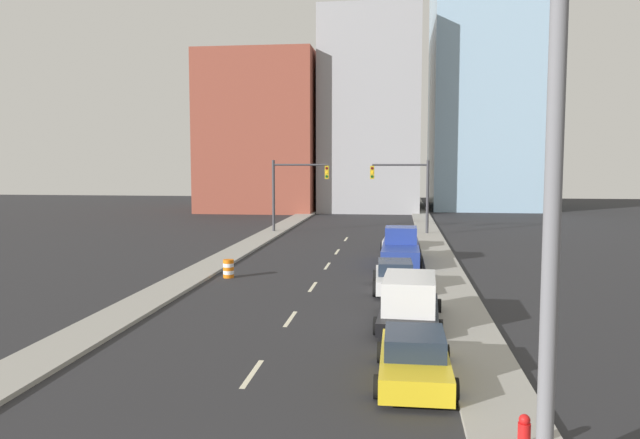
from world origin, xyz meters
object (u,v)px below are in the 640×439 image
object	(u,v)px
utility_pole_right_near	(553,203)
sedan_yellow	(414,358)
sedan_silver	(397,240)
traffic_signal_left	(290,185)
fire_hydrant	(524,434)
traffic_signal_right	(410,186)
pickup_truck_blue	(401,250)
traffic_barrel	(228,269)
sedan_white	(395,277)
box_truck_black	(409,302)

from	to	relation	value
utility_pole_right_near	sedan_yellow	xyz separation A→B (m)	(-2.32, 5.07, -4.63)
utility_pole_right_near	sedan_silver	world-z (taller)	utility_pole_right_near
traffic_signal_left	fire_hydrant	xyz separation A→B (m)	(11.82, -39.39, -3.65)
traffic_signal_right	fire_hydrant	bearing A→B (deg)	-87.57
utility_pole_right_near	pickup_truck_blue	bearing A→B (deg)	96.07
traffic_barrel	sedan_yellow	bearing A→B (deg)	-57.20
traffic_signal_right	traffic_barrel	world-z (taller)	traffic_signal_right
traffic_barrel	sedan_yellow	distance (m)	17.08
traffic_signal_left	sedan_white	size ratio (longest dim) A/B	1.31
traffic_signal_left	sedan_silver	bearing A→B (deg)	-44.18
utility_pole_right_near	traffic_signal_right	bearing A→B (deg)	92.62
traffic_signal_left	fire_hydrant	bearing A→B (deg)	-73.29
traffic_signal_right	pickup_truck_blue	size ratio (longest dim) A/B	0.97
traffic_signal_right	sedan_silver	distance (m)	9.55
utility_pole_right_near	sedan_white	size ratio (longest dim) A/B	2.16
traffic_signal_left	fire_hydrant	world-z (taller)	traffic_signal_left
sedan_silver	fire_hydrant	bearing A→B (deg)	-82.16
traffic_signal_right	traffic_barrel	distance (m)	23.36
traffic_signal_right	pickup_truck_blue	bearing A→B (deg)	-92.96
fire_hydrant	sedan_silver	size ratio (longest dim) A/B	0.17
pickup_truck_blue	sedan_yellow	bearing A→B (deg)	-88.37
sedan_yellow	sedan_white	bearing A→B (deg)	92.71
fire_hydrant	sedan_white	xyz separation A→B (m)	(-2.76, 16.27, 0.24)
traffic_signal_right	fire_hydrant	size ratio (longest dim) A/B	7.41
box_truck_black	pickup_truck_blue	distance (m)	13.94
box_truck_black	sedan_silver	world-z (taller)	box_truck_black
traffic_signal_left	sedan_yellow	size ratio (longest dim) A/B	1.32
fire_hydrant	box_truck_black	bearing A→B (deg)	102.33
utility_pole_right_near	fire_hydrant	world-z (taller)	utility_pole_right_near
traffic_signal_right	utility_pole_right_near	size ratio (longest dim) A/B	0.60
traffic_signal_left	utility_pole_right_near	size ratio (longest dim) A/B	0.60
sedan_silver	sedan_yellow	bearing A→B (deg)	-86.00
traffic_signal_left	sedan_yellow	world-z (taller)	traffic_signal_left
fire_hydrant	pickup_truck_blue	bearing A→B (deg)	95.89
traffic_signal_left	pickup_truck_blue	distance (m)	18.35
sedan_yellow	traffic_barrel	bearing A→B (deg)	122.61
sedan_silver	box_truck_black	bearing A→B (deg)	-85.77
fire_hydrant	sedan_yellow	world-z (taller)	sedan_yellow
traffic_barrel	sedan_yellow	size ratio (longest dim) A/B	0.20
traffic_signal_right	box_truck_black	world-z (taller)	traffic_signal_right
sedan_silver	traffic_barrel	bearing A→B (deg)	-122.94
fire_hydrant	sedan_silver	world-z (taller)	sedan_silver
fire_hydrant	sedan_yellow	xyz separation A→B (m)	(-2.14, 4.10, 0.21)
utility_pole_right_near	pickup_truck_blue	world-z (taller)	utility_pole_right_near
box_truck_black	sedan_silver	bearing A→B (deg)	94.19
traffic_signal_right	traffic_barrel	xyz separation A→B (m)	(-9.72, -20.93, -3.59)
box_truck_black	sedan_white	bearing A→B (deg)	97.94
box_truck_black	sedan_white	world-z (taller)	box_truck_black
traffic_signal_right	sedan_yellow	world-z (taller)	traffic_signal_right
traffic_signal_right	box_truck_black	distance (m)	29.57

